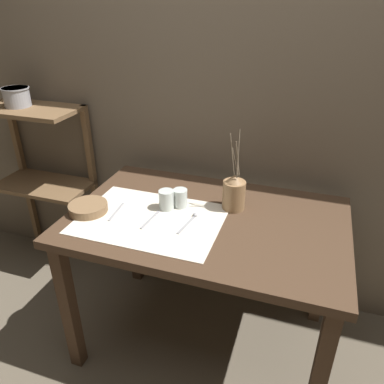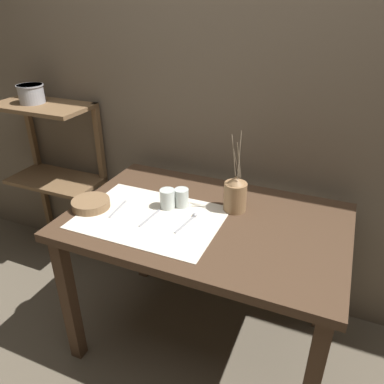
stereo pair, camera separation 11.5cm
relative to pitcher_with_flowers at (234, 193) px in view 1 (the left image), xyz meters
The scene contains 13 objects.
ground_plane 0.88m from the pitcher_with_flowers, 128.54° to the right, with size 12.00×12.00×0.00m, color brown.
stone_wall_back 0.53m from the pitcher_with_flowers, 103.65° to the left, with size 7.00×0.06×2.40m.
wooden_table 0.24m from the pitcher_with_flowers, 128.54° to the right, with size 1.26×0.82×0.78m.
wooden_shelf_unit 1.29m from the pitcher_with_flowers, behind, with size 0.59×0.32×1.11m.
linen_cloth 0.41m from the pitcher_with_flowers, 146.86° to the right, with size 0.64×0.47×0.00m.
pitcher_with_flowers is the anchor object (origin of this frame).
wooden_bowl 0.69m from the pitcher_with_flowers, 158.50° to the right, with size 0.18×0.18×0.04m.
glass_tumbler_near 0.32m from the pitcher_with_flowers, 160.10° to the right, with size 0.07×0.07×0.09m.
glass_tumbler_far 0.26m from the pitcher_with_flowers, 164.46° to the right, with size 0.07×0.07×0.09m.
knife_center 0.56m from the pitcher_with_flowers, 157.05° to the right, with size 0.03×0.16×0.00m.
fork_outer 0.41m from the pitcher_with_flowers, 145.33° to the right, with size 0.03×0.16×0.00m.
spoon_outer 0.24m from the pitcher_with_flowers, 133.24° to the right, with size 0.04×0.17×0.02m.
metal_pot_large 1.38m from the pitcher_with_flowers, behind, with size 0.15×0.15×0.11m.
Camera 1 is at (0.40, -1.41, 1.69)m, focal length 35.00 mm.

